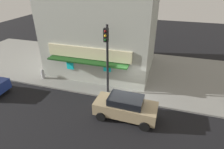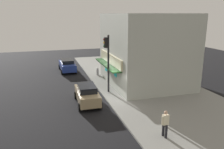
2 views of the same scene
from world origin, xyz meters
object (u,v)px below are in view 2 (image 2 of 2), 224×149
at_px(traffic_light, 107,56).
at_px(parked_car_tan, 87,94).
at_px(trash_can, 116,80).
at_px(parked_car_blue, 67,65).
at_px(pedestrian, 165,123).
at_px(fire_hydrant, 98,72).

distance_m(traffic_light, parked_car_tan, 4.17).
xyz_separation_m(trash_can, parked_car_blue, (-7.55, -4.43, 0.31)).
height_order(trash_can, pedestrian, pedestrian).
bearing_deg(fire_hydrant, traffic_light, -4.66).
height_order(pedestrian, parked_car_blue, pedestrian).
height_order(traffic_light, parked_car_blue, traffic_light).
bearing_deg(parked_car_tan, trash_can, 137.89).
relative_size(traffic_light, parked_car_tan, 1.31).
distance_m(traffic_light, parked_car_blue, 10.72).
bearing_deg(parked_car_blue, traffic_light, 15.50).
height_order(parked_car_blue, parked_car_tan, parked_car_tan).
relative_size(fire_hydrant, pedestrian, 0.52).
relative_size(trash_can, parked_car_tan, 0.19).
relative_size(fire_hydrant, trash_can, 1.14).
relative_size(fire_hydrant, parked_car_blue, 0.20).
xyz_separation_m(fire_hydrant, parked_car_blue, (-3.61, -3.29, 0.27)).
bearing_deg(parked_car_tan, fire_hydrant, 161.00).
bearing_deg(fire_hydrant, trash_can, 16.17).
distance_m(pedestrian, parked_car_blue, 19.47).
height_order(fire_hydrant, pedestrian, pedestrian).
height_order(fire_hydrant, parked_car_tan, parked_car_tan).
xyz_separation_m(trash_can, pedestrian, (11.53, -0.59, 0.54)).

